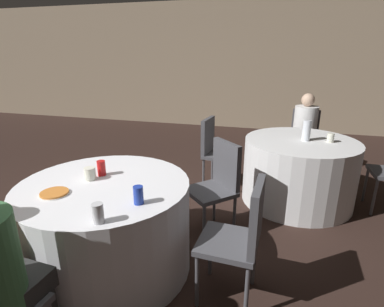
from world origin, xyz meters
name	(u,v)px	position (x,y,z in m)	size (l,w,h in m)	color
ground_plane	(100,257)	(0.00, 0.00, 0.00)	(16.00, 16.00, 0.00)	black
wall_back	(217,66)	(0.00, 5.16, 1.40)	(16.00, 0.06, 2.80)	gray
table_near	(108,226)	(0.16, -0.07, 0.38)	(1.31, 1.31, 0.75)	silver
table_far	(298,171)	(1.69, 1.58, 0.38)	(1.27, 1.27, 0.75)	white
chair_near_east	(242,232)	(1.22, -0.13, 0.55)	(0.43, 0.42, 0.91)	#47474C
chair_near_northeast	(218,180)	(0.91, 0.69, 0.55)	(0.57, 0.57, 0.91)	#47474C
chair_far_west	(214,147)	(0.66, 1.72, 0.55)	(0.45, 0.45, 0.91)	#47474C
chair_far_north	(304,135)	(1.81, 2.62, 0.55)	(0.44, 0.45, 0.91)	#47474C
person_white_shirt	(304,136)	(1.79, 2.46, 0.58)	(0.34, 0.50, 1.16)	#4C4238
pizza_plate_near	(54,193)	(-0.07, -0.32, 0.76)	(0.20, 0.20, 0.02)	white
soda_can_red	(101,168)	(0.06, 0.07, 0.81)	(0.07, 0.07, 0.12)	red
soda_can_silver	(98,213)	(0.43, -0.57, 0.81)	(0.07, 0.07, 0.12)	silver
soda_can_blue	(138,195)	(0.55, -0.29, 0.81)	(0.07, 0.07, 0.12)	#1E38A5
cup_near	(90,174)	(0.02, -0.03, 0.80)	(0.09, 0.09, 0.10)	silver
bottle_far	(307,131)	(1.73, 1.58, 0.87)	(0.09, 0.09, 0.23)	silver
cup_far	(331,138)	(1.99, 1.58, 0.80)	(0.07, 0.07, 0.10)	silver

